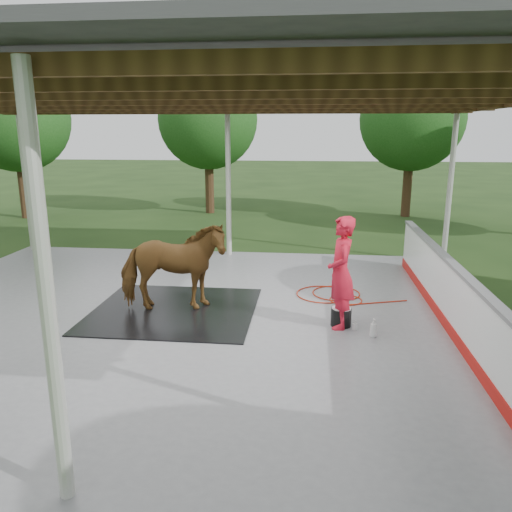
# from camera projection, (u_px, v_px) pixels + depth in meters

# --- Properties ---
(ground) EXTENTS (100.00, 100.00, 0.00)m
(ground) POSITION_uv_depth(u_px,v_px,m) (189.00, 318.00, 9.20)
(ground) COLOR #1E3814
(concrete_slab) EXTENTS (12.00, 10.00, 0.05)m
(concrete_slab) POSITION_uv_depth(u_px,v_px,m) (188.00, 316.00, 9.19)
(concrete_slab) COLOR slate
(concrete_slab) RESTS_ON ground
(pavilion_structure) EXTENTS (12.60, 10.60, 4.05)m
(pavilion_structure) POSITION_uv_depth(u_px,v_px,m) (181.00, 92.00, 8.23)
(pavilion_structure) COLOR beige
(pavilion_structure) RESTS_ON ground
(dasher_board) EXTENTS (0.16, 8.00, 1.15)m
(dasher_board) POSITION_uv_depth(u_px,v_px,m) (449.00, 296.00, 8.57)
(dasher_board) COLOR #B7140F
(dasher_board) RESTS_ON concrete_slab
(tree_belt) EXTENTS (28.00, 28.00, 5.80)m
(tree_belt) POSITION_uv_depth(u_px,v_px,m) (210.00, 106.00, 9.11)
(tree_belt) COLOR #382314
(tree_belt) RESTS_ON ground
(rubber_mat) EXTENTS (3.02, 2.83, 0.02)m
(rubber_mat) POSITION_uv_depth(u_px,v_px,m) (174.00, 310.00, 9.42)
(rubber_mat) COLOR black
(rubber_mat) RESTS_ON concrete_slab
(horse) EXTENTS (2.11, 1.24, 1.67)m
(horse) POSITION_uv_depth(u_px,v_px,m) (172.00, 267.00, 9.21)
(horse) COLOR brown
(horse) RESTS_ON rubber_mat
(handler) EXTENTS (0.52, 0.74, 1.93)m
(handler) POSITION_uv_depth(u_px,v_px,m) (341.00, 273.00, 8.44)
(handler) COLOR red
(handler) RESTS_ON concrete_slab
(wash_bucket) EXTENTS (0.36, 0.36, 0.33)m
(wash_bucket) POSITION_uv_depth(u_px,v_px,m) (341.00, 316.00, 8.65)
(wash_bucket) COLOR black
(wash_bucket) RESTS_ON concrete_slab
(soap_bottle_a) EXTENTS (0.15, 0.15, 0.31)m
(soap_bottle_a) POSITION_uv_depth(u_px,v_px,m) (373.00, 328.00, 8.18)
(soap_bottle_a) COLOR silver
(soap_bottle_a) RESTS_ON concrete_slab
(soap_bottle_b) EXTENTS (0.10, 0.10, 0.16)m
(soap_bottle_b) POSITION_uv_depth(u_px,v_px,m) (355.00, 325.00, 8.49)
(soap_bottle_b) COLOR #338CD8
(soap_bottle_b) RESTS_ON concrete_slab
(hose_coil) EXTENTS (2.21, 1.28, 0.02)m
(hose_coil) POSITION_uv_depth(u_px,v_px,m) (332.00, 295.00, 10.29)
(hose_coil) COLOR #AE230C
(hose_coil) RESTS_ON concrete_slab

